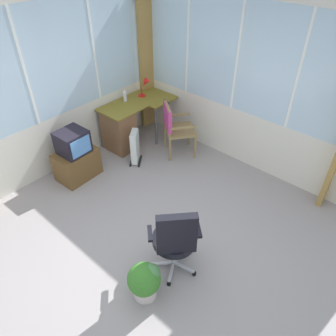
% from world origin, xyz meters
% --- Properties ---
extents(ground, '(5.65, 5.66, 0.06)m').
position_xyz_m(ground, '(0.00, 0.00, -0.03)').
color(ground, gray).
extents(north_window_panel, '(4.65, 0.07, 2.71)m').
position_xyz_m(north_window_panel, '(-0.00, 2.36, 1.35)').
color(north_window_panel, silver).
rests_on(north_window_panel, ground).
extents(east_window_panel, '(0.07, 4.66, 2.71)m').
position_xyz_m(east_window_panel, '(2.35, 0.00, 1.35)').
color(east_window_panel, silver).
rests_on(east_window_panel, ground).
extents(curtain_corner, '(0.35, 0.12, 2.61)m').
position_xyz_m(curtain_corner, '(2.22, 2.23, 1.30)').
color(curtain_corner, '#A17B3E').
rests_on(curtain_corner, ground).
extents(desk, '(1.32, 0.76, 0.77)m').
position_xyz_m(desk, '(1.27, 2.01, 0.41)').
color(desk, olive).
rests_on(desk, ground).
extents(desk_lamp, '(0.23, 0.20, 0.34)m').
position_xyz_m(desk_lamp, '(1.96, 2.02, 0.98)').
color(desk_lamp, red).
rests_on(desk_lamp, desk).
extents(tv_remote, '(0.11, 0.15, 0.02)m').
position_xyz_m(tv_remote, '(1.99, 1.57, 0.78)').
color(tv_remote, black).
rests_on(tv_remote, desk).
extents(spray_bottle, '(0.06, 0.06, 0.22)m').
position_xyz_m(spray_bottle, '(1.55, 2.15, 0.87)').
color(spray_bottle, silver).
rests_on(spray_bottle, desk).
extents(wooden_armchair, '(0.67, 0.67, 0.94)m').
position_xyz_m(wooden_armchair, '(1.73, 1.19, 0.59)').
color(wooden_armchair, olive).
rests_on(wooden_armchair, ground).
extents(office_chair, '(0.61, 0.60, 1.04)m').
position_xyz_m(office_chair, '(-0.11, -0.43, 0.59)').
color(office_chair, '#B7B7BF').
rests_on(office_chair, ground).
extents(tv_on_stand, '(0.66, 0.47, 0.84)m').
position_xyz_m(tv_on_stand, '(0.23, 1.90, 0.37)').
color(tv_on_stand, brown).
rests_on(tv_on_stand, ground).
extents(space_heater, '(0.36, 0.32, 0.60)m').
position_xyz_m(space_heater, '(1.13, 1.50, 0.30)').
color(space_heater, silver).
rests_on(space_heater, ground).
extents(potted_plant, '(0.37, 0.37, 0.47)m').
position_xyz_m(potted_plant, '(-0.55, -0.39, 0.26)').
color(potted_plant, beige).
rests_on(potted_plant, ground).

